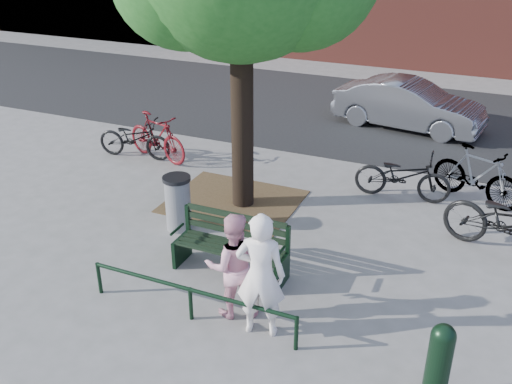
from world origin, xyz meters
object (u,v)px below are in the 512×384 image
at_px(bicycle_c, 403,176).
at_px(park_bench, 232,244).
at_px(person_right, 233,265).
at_px(bollard, 439,360).
at_px(litter_bin, 178,203).
at_px(person_left, 261,275).
at_px(parked_car, 409,105).

bearing_deg(bicycle_c, park_bench, 148.24).
distance_m(person_right, bollard, 2.80).
relative_size(park_bench, litter_bin, 1.77).
height_order(park_bench, bollard, bollard).
height_order(litter_bin, bicycle_c, litter_bin).
xyz_separation_m(park_bench, litter_bin, (-1.43, 0.83, 0.02)).
relative_size(bollard, litter_bin, 1.04).
bearing_deg(bicycle_c, litter_bin, 125.64).
xyz_separation_m(litter_bin, bicycle_c, (3.31, 2.73, -0.02)).
relative_size(bollard, bicycle_c, 0.57).
relative_size(person_left, parked_car, 0.47).
bearing_deg(bollard, person_left, 172.97).
relative_size(park_bench, person_left, 1.00).
height_order(park_bench, litter_bin, litter_bin).
relative_size(park_bench, bollard, 1.71).
distance_m(bollard, litter_bin, 5.14).
height_order(park_bench, person_left, person_left).
bearing_deg(litter_bin, person_left, -39.44).
bearing_deg(park_bench, person_right, -63.43).
xyz_separation_m(litter_bin, parked_car, (2.67, 6.88, 0.12)).
relative_size(person_right, litter_bin, 1.54).
height_order(bollard, bicycle_c, bollard).
distance_m(person_left, bicycle_c, 4.80).
height_order(person_right, parked_car, person_right).
relative_size(bollard, parked_car, 0.27).
bearing_deg(person_left, park_bench, -62.51).
bearing_deg(park_bench, bicycle_c, 62.11).
bearing_deg(park_bench, litter_bin, 149.91).
bearing_deg(person_right, person_left, 124.44).
relative_size(person_left, person_right, 1.15).
bearing_deg(parked_car, litter_bin, 167.80).
distance_m(person_left, bollard, 2.29).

